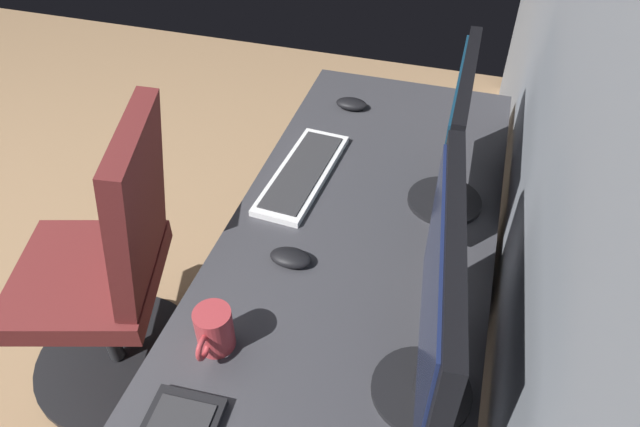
% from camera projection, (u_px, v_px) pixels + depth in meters
% --- Properties ---
extents(wall_back, '(5.07, 0.10, 2.60)m').
position_uv_depth(wall_back, '(614.00, 152.00, 0.79)').
color(wall_back, '#8C939E').
rests_on(wall_back, ground).
extents(desk, '(2.01, 0.68, 0.73)m').
position_uv_depth(desk, '(340.00, 306.00, 1.41)').
color(desk, '#38383D').
rests_on(desk, ground).
extents(drawer_pedestal, '(0.40, 0.51, 0.69)m').
position_uv_depth(drawer_pedestal, '(368.00, 307.00, 1.80)').
color(drawer_pedestal, '#38383D').
rests_on(drawer_pedestal, ground).
extents(monitor_primary, '(0.51, 0.20, 0.45)m').
position_uv_depth(monitor_primary, '(437.00, 309.00, 0.98)').
color(monitor_primary, black).
rests_on(monitor_primary, desk).
extents(monitor_secondary, '(0.47, 0.20, 0.40)m').
position_uv_depth(monitor_secondary, '(456.00, 132.00, 1.43)').
color(monitor_secondary, black).
rests_on(monitor_secondary, desk).
extents(keyboard_spare, '(0.43, 0.17, 0.02)m').
position_uv_depth(keyboard_spare, '(303.00, 173.00, 1.67)').
color(keyboard_spare, silver).
rests_on(keyboard_spare, desk).
extents(mouse_main, '(0.06, 0.10, 0.03)m').
position_uv_depth(mouse_main, '(291.00, 258.00, 1.41)').
color(mouse_main, black).
rests_on(mouse_main, desk).
extents(mouse_spare, '(0.06, 0.10, 0.03)m').
position_uv_depth(mouse_spare, '(352.00, 104.00, 1.93)').
color(mouse_spare, black).
rests_on(mouse_spare, desk).
extents(coffee_mug, '(0.12, 0.08, 0.10)m').
position_uv_depth(coffee_mug, '(214.00, 330.00, 1.21)').
color(coffee_mug, '#A53338').
rests_on(coffee_mug, desk).
extents(office_chair, '(0.56, 0.60, 0.97)m').
position_uv_depth(office_chair, '(112.00, 279.00, 1.74)').
color(office_chair, maroon).
rests_on(office_chair, ground).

